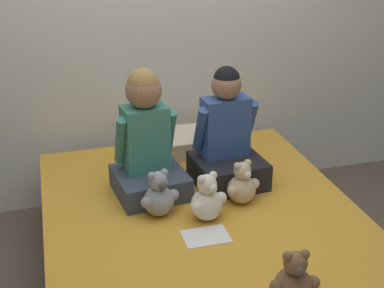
{
  "coord_description": "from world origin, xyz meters",
  "views": [
    {
      "loc": [
        -0.66,
        -2.04,
        1.82
      ],
      "look_at": [
        0.0,
        0.32,
        0.71
      ],
      "focal_mm": 50.0,
      "sensor_mm": 36.0,
      "label": 1
    }
  ],
  "objects": [
    {
      "name": "pillow_at_headboard",
      "position": [
        0.0,
        0.84,
        0.48
      ],
      "size": [
        0.51,
        0.31,
        0.11
      ],
      "color": "beige",
      "rests_on": "bed"
    },
    {
      "name": "child_on_right",
      "position": [
        0.21,
        0.4,
        0.67
      ],
      "size": [
        0.39,
        0.37,
        0.64
      ],
      "rotation": [
        0.0,
        0.0,
        0.09
      ],
      "color": "black",
      "rests_on": "bed"
    },
    {
      "name": "wall_behind_bed",
      "position": [
        0.0,
        1.16,
        1.25
      ],
      "size": [
        8.0,
        0.06,
        2.5
      ],
      "color": "silver",
      "rests_on": "ground_plane"
    },
    {
      "name": "child_on_left",
      "position": [
        -0.22,
        0.41,
        0.7
      ],
      "size": [
        0.39,
        0.39,
        0.66
      ],
      "rotation": [
        0.0,
        0.0,
        0.12
      ],
      "color": "#384251",
      "rests_on": "bed"
    },
    {
      "name": "teddy_bear_between_children",
      "position": [
        0.0,
        0.06,
        0.53
      ],
      "size": [
        0.19,
        0.15,
        0.24
      ],
      "rotation": [
        0.0,
        0.0,
        0.37
      ],
      "color": "silver",
      "rests_on": "bed"
    },
    {
      "name": "teddy_bear_at_foot_of_bed",
      "position": [
        0.14,
        -0.59,
        0.53
      ],
      "size": [
        0.19,
        0.15,
        0.23
      ],
      "rotation": [
        0.0,
        0.0,
        -0.11
      ],
      "color": "brown",
      "rests_on": "bed"
    },
    {
      "name": "teddy_bear_held_by_right_child",
      "position": [
        0.22,
        0.16,
        0.52
      ],
      "size": [
        0.19,
        0.15,
        0.23
      ],
      "rotation": [
        0.0,
        0.0,
        0.31
      ],
      "color": "#D1B78E",
      "rests_on": "bed"
    },
    {
      "name": "sign_card",
      "position": [
        -0.05,
        -0.09,
        0.43
      ],
      "size": [
        0.21,
        0.15,
        0.0
      ],
      "color": "white",
      "rests_on": "bed"
    },
    {
      "name": "teddy_bear_held_by_left_child",
      "position": [
        -0.21,
        0.16,
        0.53
      ],
      "size": [
        0.2,
        0.15,
        0.24
      ],
      "rotation": [
        0.0,
        0.0,
        0.25
      ],
      "color": "#939399",
      "rests_on": "bed"
    },
    {
      "name": "bed",
      "position": [
        0.0,
        0.0,
        0.21
      ],
      "size": [
        1.55,
        2.05,
        0.43
      ],
      "color": "brown",
      "rests_on": "ground_plane"
    }
  ]
}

